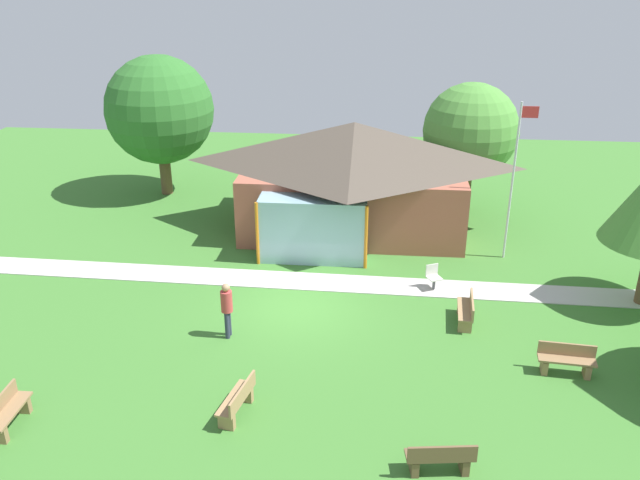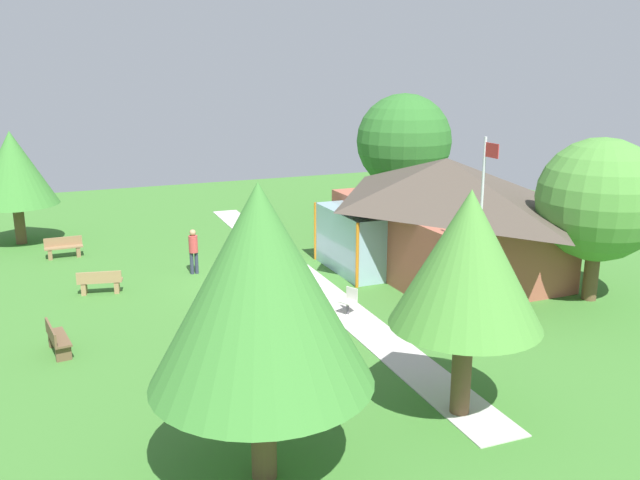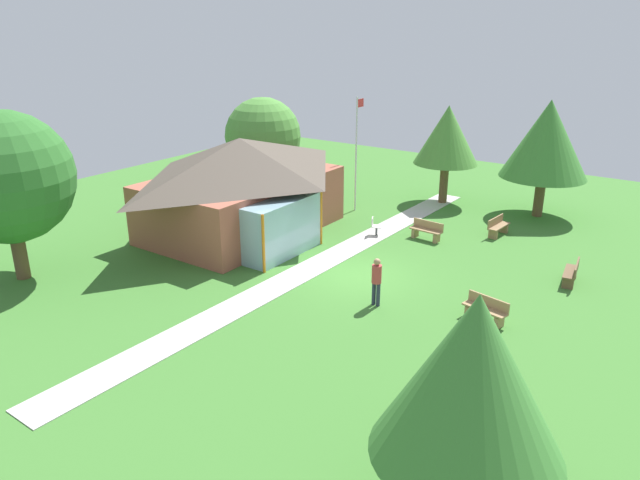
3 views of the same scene
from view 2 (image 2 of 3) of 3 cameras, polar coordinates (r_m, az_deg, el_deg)
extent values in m
plane|color=#3D752D|center=(24.81, -5.36, -3.54)|extent=(44.00, 44.00, 0.00)
cube|color=#A35642|center=(26.18, 10.48, 0.27)|extent=(8.66, 5.60, 2.65)
pyramid|color=#4C4238|center=(25.74, 10.70, 4.99)|extent=(9.66, 6.60, 1.72)
cube|color=#8CB2BF|center=(25.69, 2.50, -0.08)|extent=(3.90, 1.20, 2.38)
cylinder|color=orange|center=(27.18, -0.39, 0.76)|extent=(0.12, 0.12, 2.38)
cylinder|color=orange|center=(23.74, 3.20, -1.32)|extent=(0.12, 0.12, 2.38)
cube|color=#BCB7B2|center=(25.37, -1.47, -3.03)|extent=(25.00, 1.86, 0.03)
cylinder|color=silver|center=(19.78, 13.46, 0.17)|extent=(0.08, 0.08, 5.81)
cube|color=red|center=(19.08, 14.44, 7.42)|extent=(0.60, 0.02, 0.40)
cube|color=olive|center=(29.56, -21.03, -0.58)|extent=(0.45, 1.50, 0.06)
cube|color=olive|center=(29.64, -19.93, -0.95)|extent=(0.40, 0.16, 0.39)
cube|color=olive|center=(29.61, -22.04, -1.16)|extent=(0.40, 0.16, 0.39)
cube|color=olive|center=(29.69, -21.08, -0.10)|extent=(0.07, 1.50, 0.36)
cube|color=#9E7A51|center=(24.54, -18.25, -3.34)|extent=(0.74, 1.56, 0.06)
cube|color=#9E7A51|center=(24.69, -19.47, -3.95)|extent=(0.42, 0.24, 0.39)
cube|color=#9E7A51|center=(24.54, -16.93, -3.85)|extent=(0.42, 0.24, 0.39)
cube|color=#9E7A51|center=(24.29, -18.35, -3.00)|extent=(0.37, 1.48, 0.36)
cube|color=brown|center=(19.94, -21.39, -7.77)|extent=(1.55, 0.64, 0.06)
cube|color=brown|center=(20.54, -21.58, -7.90)|extent=(0.21, 0.42, 0.39)
cube|color=brown|center=(19.53, -21.05, -9.02)|extent=(0.21, 0.42, 0.39)
cube|color=brown|center=(19.84, -21.99, -7.29)|extent=(1.49, 0.26, 0.36)
cube|color=#9E7A51|center=(19.90, -2.13, -6.77)|extent=(0.55, 1.53, 0.06)
cube|color=#9E7A51|center=(19.86, -3.66, -7.63)|extent=(0.41, 0.19, 0.39)
cube|color=#9E7A51|center=(20.14, -0.61, -7.26)|extent=(0.41, 0.19, 0.39)
cube|color=#9E7A51|center=(19.65, -1.98, -6.39)|extent=(0.17, 1.50, 0.36)
cube|color=olive|center=(17.08, -7.17, -10.63)|extent=(1.53, 0.58, 0.06)
cube|color=olive|center=(16.70, -6.79, -12.20)|extent=(0.20, 0.41, 0.39)
cube|color=olive|center=(17.68, -7.48, -10.64)|extent=(0.20, 0.41, 0.39)
cube|color=olive|center=(17.02, -6.56, -9.93)|extent=(1.50, 0.20, 0.36)
cube|color=beige|center=(21.35, 2.39, -5.28)|extent=(0.59, 0.59, 0.04)
cube|color=beige|center=(21.42, 2.74, -4.59)|extent=(0.42, 0.22, 0.40)
cylinder|color=#4C4C51|center=(21.43, 2.39, -5.86)|extent=(0.10, 0.10, 0.42)
cylinder|color=#4C4C51|center=(21.50, 2.38, -6.36)|extent=(0.36, 0.36, 0.02)
cylinder|color=#2D3347|center=(25.92, -10.89, -1.96)|extent=(0.14, 0.14, 0.85)
cylinder|color=#2D3347|center=(25.94, -10.49, -1.92)|extent=(0.14, 0.14, 0.85)
cylinder|color=#BF3F3F|center=(25.73, -10.77, -0.34)|extent=(0.34, 0.34, 0.65)
sphere|color=tan|center=(25.62, -10.82, 0.62)|extent=(0.24, 0.24, 0.24)
cylinder|color=brown|center=(13.24, -4.84, -15.83)|extent=(0.49, 0.49, 2.01)
cone|color=#3D7F33|center=(12.04, -5.13, -3.88)|extent=(4.19, 4.19, 3.77)
cylinder|color=brown|center=(32.60, -24.25, 1.25)|extent=(0.46, 0.46, 1.78)
cone|color=#3D7F33|center=(32.17, -24.72, 5.59)|extent=(3.60, 3.60, 3.24)
cylinder|color=brown|center=(24.35, 22.15, -2.55)|extent=(0.48, 0.48, 1.93)
sphere|color=#4C8C38|center=(23.78, 22.72, 3.21)|extent=(4.08, 4.08, 4.08)
cylinder|color=brown|center=(35.34, 7.02, 3.69)|extent=(0.52, 0.52, 2.13)
sphere|color=#2D6B28|center=(34.92, 7.17, 8.35)|extent=(4.87, 4.87, 4.87)
cylinder|color=brown|center=(15.65, 11.99, -10.75)|extent=(0.45, 0.45, 2.16)
cone|color=#4C8C38|center=(14.74, 12.52, -1.56)|extent=(3.38, 3.38, 3.04)
camera|label=1|loc=(23.28, -54.74, 15.37)|focal=37.08mm
camera|label=3|loc=(41.11, -29.68, 15.07)|focal=33.65mm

